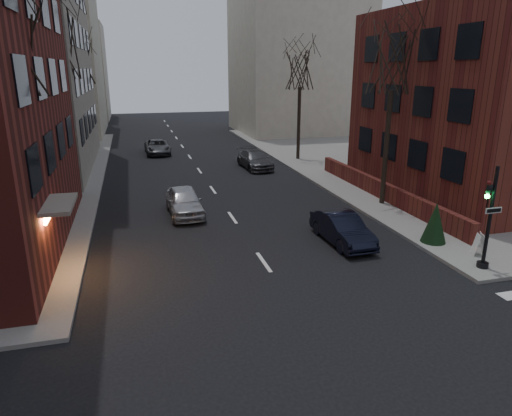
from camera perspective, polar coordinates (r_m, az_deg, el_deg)
The scene contains 20 objects.
sidewalk_far_right at distance 48.81m, azimuth 29.13°, elevation 6.08°, with size 44.00×44.00×0.15m, color gray.
building_right_brick at distance 31.72m, azimuth 27.64°, elevation 11.44°, with size 12.00×14.00×11.00m, color maroon.
low_wall_right at distance 28.20m, azimuth 15.38°, elevation 2.24°, with size 0.35×16.00×1.00m, color maroon.
building_distant_la at distance 60.33m, azimuth -26.05°, elevation 16.78°, with size 14.00×16.00×18.00m, color beige.
building_distant_ra at distance 57.92m, azimuth 5.08°, elevation 17.42°, with size 14.00×14.00×16.00m, color beige.
building_distant_lb at distance 76.89m, azimuth -22.09°, elevation 15.44°, with size 10.00×12.00×14.00m, color beige.
traffic_signal at distance 19.33m, azimuth 26.97°, elevation -1.86°, with size 0.76×0.44×4.00m.
tree_left_a at distance 18.90m, azimuth -28.92°, elevation 17.82°, with size 4.18×4.18×10.26m.
tree_left_b at distance 30.74m, azimuth -23.90°, elevation 18.20°, with size 4.40×4.40×10.80m.
tree_left_c at distance 44.63m, azimuth -21.21°, elevation 16.56°, with size 3.96×3.96×9.72m.
tree_right_a at distance 26.23m, azimuth 16.83°, elevation 17.39°, with size 3.96×3.96×9.72m.
tree_right_b at distance 38.88m, azimuth 5.56°, elevation 17.01°, with size 3.74×3.74×9.18m.
streetlamp_near at distance 26.87m, azimuth -22.60°, elevation 8.66°, with size 0.36×0.36×6.28m.
streetlamp_far at distance 46.69m, azimuth -19.73°, elevation 12.00°, with size 0.36×0.36×6.28m.
parked_sedan at distance 20.85m, azimuth 10.71°, elevation -2.54°, with size 1.43×4.10×1.35m, color black.
car_lane_silver at distance 24.75m, azimuth -8.95°, elevation 0.84°, with size 1.75×4.35×1.48m, color #A7A7AC.
car_lane_gray at distance 36.07m, azimuth -0.15°, elevation 6.07°, with size 1.93×4.76×1.38m, color #3F3F44.
car_lane_far at distance 43.26m, azimuth -12.23°, elevation 7.47°, with size 2.15×4.67×1.30m, color #44454A.
sandwich_board at distance 21.12m, azimuth 26.13°, elevation -4.04°, with size 0.39×0.55×0.88m, color silver.
evergreen_shrub at distance 21.59m, azimuth 21.47°, elevation -1.70°, with size 1.09×1.09×1.81m, color black.
Camera 1 is at (-4.77, -4.44, 7.56)m, focal length 32.00 mm.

